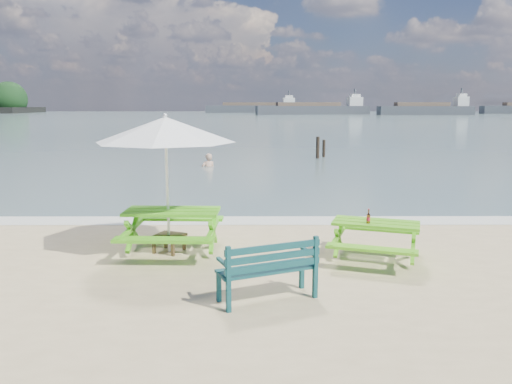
{
  "coord_description": "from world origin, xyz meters",
  "views": [
    {
      "loc": [
        0.3,
        -7.23,
        2.83
      ],
      "look_at": [
        0.34,
        3.0,
        1.0
      ],
      "focal_mm": 35.0,
      "sensor_mm": 36.0,
      "label": 1
    }
  ],
  "objects_px": {
    "swimmer": "(208,173)",
    "picnic_table_right": "(375,242)",
    "patio_umbrella": "(166,130)",
    "picnic_table_left": "(173,232)",
    "side_table": "(169,243)",
    "beer_bottle": "(368,219)",
    "park_bench": "(267,281)"
  },
  "relations": [
    {
      "from": "patio_umbrella",
      "to": "swimmer",
      "type": "xyz_separation_m",
      "value": [
        -0.45,
        13.13,
        -2.63
      ]
    },
    {
      "from": "picnic_table_left",
      "to": "swimmer",
      "type": "bearing_deg",
      "value": 92.31
    },
    {
      "from": "beer_bottle",
      "to": "side_table",
      "type": "bearing_deg",
      "value": 169.72
    },
    {
      "from": "side_table",
      "to": "park_bench",
      "type": "bearing_deg",
      "value": -52.28
    },
    {
      "from": "picnic_table_right",
      "to": "swimmer",
      "type": "bearing_deg",
      "value": 107.37
    },
    {
      "from": "picnic_table_left",
      "to": "side_table",
      "type": "xyz_separation_m",
      "value": [
        -0.09,
        0.07,
        -0.23
      ]
    },
    {
      "from": "patio_umbrella",
      "to": "side_table",
      "type": "bearing_deg",
      "value": 0.0
    },
    {
      "from": "park_bench",
      "to": "swimmer",
      "type": "height_order",
      "value": "park_bench"
    },
    {
      "from": "picnic_table_right",
      "to": "beer_bottle",
      "type": "distance_m",
      "value": 0.5
    },
    {
      "from": "picnic_table_right",
      "to": "park_bench",
      "type": "height_order",
      "value": "park_bench"
    },
    {
      "from": "park_bench",
      "to": "beer_bottle",
      "type": "xyz_separation_m",
      "value": [
        1.83,
        1.7,
        0.53
      ]
    },
    {
      "from": "swimmer",
      "to": "beer_bottle",
      "type": "bearing_deg",
      "value": -73.41
    },
    {
      "from": "picnic_table_left",
      "to": "patio_umbrella",
      "type": "xyz_separation_m",
      "value": [
        -0.09,
        0.07,
        1.94
      ]
    },
    {
      "from": "park_bench",
      "to": "swimmer",
      "type": "xyz_separation_m",
      "value": [
        -2.28,
        15.5,
        -0.57
      ]
    },
    {
      "from": "patio_umbrella",
      "to": "swimmer",
      "type": "bearing_deg",
      "value": 91.95
    },
    {
      "from": "patio_umbrella",
      "to": "beer_bottle",
      "type": "height_order",
      "value": "patio_umbrella"
    },
    {
      "from": "beer_bottle",
      "to": "swimmer",
      "type": "xyz_separation_m",
      "value": [
        -4.11,
        13.8,
        -1.1
      ]
    },
    {
      "from": "picnic_table_left",
      "to": "picnic_table_right",
      "type": "height_order",
      "value": "picnic_table_left"
    },
    {
      "from": "picnic_table_left",
      "to": "swimmer",
      "type": "height_order",
      "value": "picnic_table_left"
    },
    {
      "from": "patio_umbrella",
      "to": "picnic_table_left",
      "type": "bearing_deg",
      "value": -37.54
    },
    {
      "from": "picnic_table_right",
      "to": "picnic_table_left",
      "type": "bearing_deg",
      "value": 172.69
    },
    {
      "from": "side_table",
      "to": "picnic_table_left",
      "type": "bearing_deg",
      "value": -37.54
    },
    {
      "from": "beer_bottle",
      "to": "swimmer",
      "type": "height_order",
      "value": "beer_bottle"
    },
    {
      "from": "park_bench",
      "to": "patio_umbrella",
      "type": "height_order",
      "value": "patio_umbrella"
    },
    {
      "from": "swimmer",
      "to": "picnic_table_right",
      "type": "bearing_deg",
      "value": -72.63
    },
    {
      "from": "park_bench",
      "to": "patio_umbrella",
      "type": "distance_m",
      "value": 3.64
    },
    {
      "from": "park_bench",
      "to": "patio_umbrella",
      "type": "relative_size",
      "value": 0.45
    },
    {
      "from": "picnic_table_left",
      "to": "beer_bottle",
      "type": "distance_m",
      "value": 3.65
    },
    {
      "from": "picnic_table_left",
      "to": "beer_bottle",
      "type": "bearing_deg",
      "value": -9.49
    },
    {
      "from": "picnic_table_left",
      "to": "swimmer",
      "type": "relative_size",
      "value": 1.14
    },
    {
      "from": "beer_bottle",
      "to": "picnic_table_right",
      "type": "bearing_deg",
      "value": 34.99
    },
    {
      "from": "park_bench",
      "to": "side_table",
      "type": "xyz_separation_m",
      "value": [
        -1.83,
        2.37,
        -0.1
      ]
    }
  ]
}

